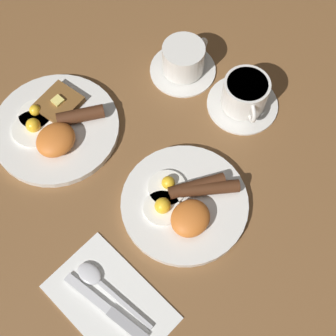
{
  "coord_description": "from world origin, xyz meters",
  "views": [
    {
      "loc": [
        -0.26,
        -0.18,
        0.81
      ],
      "look_at": [
        0.03,
        0.06,
        0.03
      ],
      "focal_mm": 50.0,
      "sensor_mm": 36.0,
      "label": 1
    }
  ],
  "objects_px": {
    "teacup_near": "(245,96)",
    "teacup_far": "(184,61)",
    "breakfast_plate_far": "(56,127)",
    "spoon": "(97,280)",
    "breakfast_plate_near": "(186,203)",
    "knife": "(110,311)"
  },
  "relations": [
    {
      "from": "teacup_far",
      "to": "knife",
      "type": "relative_size",
      "value": 0.81
    },
    {
      "from": "breakfast_plate_near",
      "to": "teacup_near",
      "type": "distance_m",
      "value": 0.25
    },
    {
      "from": "breakfast_plate_far",
      "to": "knife",
      "type": "xyz_separation_m",
      "value": [
        -0.19,
        -0.32,
        -0.01
      ]
    },
    {
      "from": "breakfast_plate_near",
      "to": "teacup_far",
      "type": "relative_size",
      "value": 1.67
    },
    {
      "from": "breakfast_plate_far",
      "to": "teacup_near",
      "type": "bearing_deg",
      "value": -40.9
    },
    {
      "from": "teacup_near",
      "to": "knife",
      "type": "bearing_deg",
      "value": -171.4
    },
    {
      "from": "breakfast_plate_near",
      "to": "spoon",
      "type": "height_order",
      "value": "breakfast_plate_near"
    },
    {
      "from": "breakfast_plate_far",
      "to": "spoon",
      "type": "xyz_separation_m",
      "value": [
        -0.17,
        -0.27,
        -0.01
      ]
    },
    {
      "from": "teacup_near",
      "to": "teacup_far",
      "type": "bearing_deg",
      "value": 93.74
    },
    {
      "from": "teacup_far",
      "to": "knife",
      "type": "distance_m",
      "value": 0.52
    },
    {
      "from": "breakfast_plate_far",
      "to": "spoon",
      "type": "relative_size",
      "value": 1.54
    },
    {
      "from": "spoon",
      "to": "knife",
      "type": "bearing_deg",
      "value": 155.22
    },
    {
      "from": "breakfast_plate_far",
      "to": "spoon",
      "type": "bearing_deg",
      "value": -121.53
    },
    {
      "from": "teacup_near",
      "to": "spoon",
      "type": "xyz_separation_m",
      "value": [
        -0.45,
        -0.02,
        -0.02
      ]
    },
    {
      "from": "teacup_near",
      "to": "breakfast_plate_near",
      "type": "bearing_deg",
      "value": -168.71
    },
    {
      "from": "breakfast_plate_far",
      "to": "spoon",
      "type": "height_order",
      "value": "breakfast_plate_far"
    },
    {
      "from": "breakfast_plate_near",
      "to": "teacup_near",
      "type": "relative_size",
      "value": 1.61
    },
    {
      "from": "knife",
      "to": "spoon",
      "type": "relative_size",
      "value": 1.06
    },
    {
      "from": "knife",
      "to": "spoon",
      "type": "height_order",
      "value": "spoon"
    },
    {
      "from": "breakfast_plate_near",
      "to": "teacup_far",
      "type": "height_order",
      "value": "teacup_far"
    },
    {
      "from": "knife",
      "to": "teacup_far",
      "type": "bearing_deg",
      "value": -67.82
    },
    {
      "from": "teacup_far",
      "to": "breakfast_plate_far",
      "type": "bearing_deg",
      "value": 160.26
    }
  ]
}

